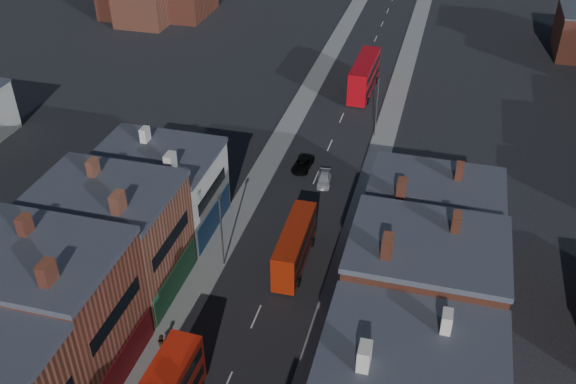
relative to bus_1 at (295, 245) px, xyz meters
The scene contains 9 objects.
pavement_west 19.81m from the bus_1, 113.98° to the left, with size 3.00×200.00×0.12m, color gray.
pavement_east 18.80m from the bus_1, 74.47° to the left, with size 3.00×200.00×0.12m, color gray.
lamp_post_2 7.40m from the bus_1, 163.29° to the right, with size 0.25×0.70×8.12m.
lamp_post_3 28.33m from the bus_1, 82.47° to the left, with size 0.25×0.70×8.12m.
bus_1 is the anchor object (origin of this frame).
bus_2 41.01m from the bus_1, 90.00° to the left, with size 3.20×11.87×5.10m.
car_2 18.00m from the bus_1, 101.46° to the left, with size 1.98×4.30×1.19m, color black.
car_3 15.11m from the bus_1, 91.15° to the left, with size 1.50×3.69×1.07m, color white.
ped_1 16.04m from the bus_1, 119.44° to the right, with size 0.87×0.48×1.79m, color #3B2117.
Camera 1 is at (13.52, -15.30, 41.34)m, focal length 40.00 mm.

